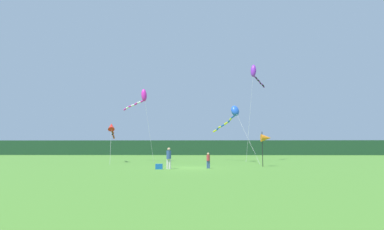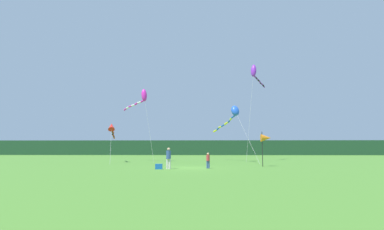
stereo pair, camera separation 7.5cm
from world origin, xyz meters
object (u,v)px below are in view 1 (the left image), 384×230
at_px(person_child, 208,160).
at_px(cooler_box, 159,167).
at_px(kite_magenta, 142,97).
at_px(kite_purple, 254,73).
at_px(kite_blue, 233,114).
at_px(banner_flag_pole, 266,138).
at_px(person_adult, 169,157).
at_px(kite_red, 112,128).

xyz_separation_m(person_child, cooler_box, (-3.86, -0.99, -0.50)).
bearing_deg(cooler_box, kite_magenta, 107.80).
height_order(kite_purple, kite_blue, kite_purple).
bearing_deg(kite_blue, banner_flag_pole, -77.68).
bearing_deg(person_adult, banner_flag_pole, 21.55).
distance_m(kite_magenta, kite_red, 5.20).
relative_size(cooler_box, kite_red, 0.08).
distance_m(banner_flag_pole, kite_purple, 15.18).
relative_size(person_child, kite_purple, 0.10).
height_order(person_adult, cooler_box, person_adult).
bearing_deg(person_child, person_adult, -165.18).
distance_m(person_adult, kite_blue, 14.58).
distance_m(kite_blue, kite_red, 14.42).
bearing_deg(banner_flag_pole, cooler_box, -159.15).
height_order(person_child, banner_flag_pole, banner_flag_pole).
height_order(person_adult, banner_flag_pole, banner_flag_pole).
relative_size(person_adult, kite_purple, 0.13).
xyz_separation_m(person_adult, kite_magenta, (-4.56, 11.77, 6.84)).
relative_size(banner_flag_pole, kite_magenta, 0.35).
xyz_separation_m(person_child, kite_red, (-10.83, 9.47, 3.20)).
distance_m(banner_flag_pole, kite_red, 17.60).
distance_m(kite_purple, kite_red, 19.82).
bearing_deg(cooler_box, kite_red, 123.67).
bearing_deg(kite_magenta, banner_flag_pole, -33.11).
xyz_separation_m(person_child, kite_magenta, (-7.69, 10.94, 7.07)).
relative_size(kite_blue, kite_red, 1.53).
bearing_deg(kite_magenta, person_adult, -68.81).
height_order(person_adult, kite_purple, kite_purple).
bearing_deg(kite_purple, person_child, -114.75).
distance_m(person_child, kite_blue, 12.83).
xyz_separation_m(kite_purple, kite_magenta, (-14.39, -3.58, -3.89)).
height_order(person_child, cooler_box, person_child).
bearing_deg(kite_blue, cooler_box, -120.39).
bearing_deg(kite_magenta, kite_red, -154.82).
distance_m(cooler_box, banner_flag_pole, 10.04).
distance_m(cooler_box, kite_red, 13.10).
relative_size(cooler_box, kite_blue, 0.05).
bearing_deg(kite_red, banner_flag_pole, -23.43).
bearing_deg(cooler_box, kite_blue, 59.61).
relative_size(person_adult, kite_magenta, 0.19).
relative_size(cooler_box, kite_purple, 0.04).
height_order(banner_flag_pole, kite_blue, kite_blue).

